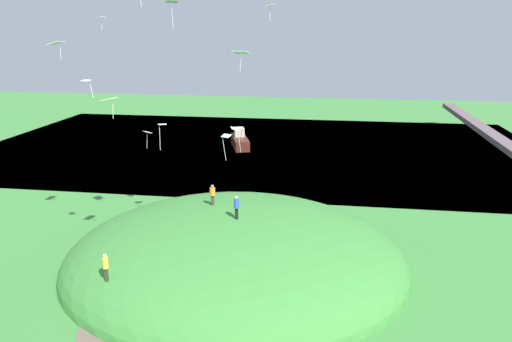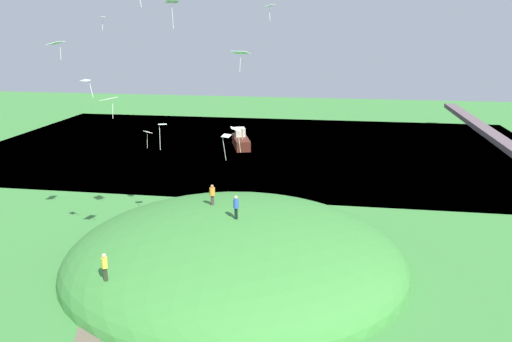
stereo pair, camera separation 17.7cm
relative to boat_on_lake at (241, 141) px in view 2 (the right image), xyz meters
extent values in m
plane|color=#3A7E37|center=(25.23, 2.73, -0.91)|extent=(160.00, 160.00, 0.00)
cube|color=teal|center=(-0.55, 2.73, -1.11)|extent=(47.27, 80.00, 0.40)
ellipsoid|color=#3A8136|center=(36.78, 6.38, -0.91)|extent=(23.62, 25.26, 7.87)
cube|color=#605156|center=(-0.55, 33.25, 2.73)|extent=(42.54, 1.80, 0.70)
cube|color=#491F16|center=(0.13, 0.04, -0.19)|extent=(6.80, 3.84, 1.45)
cube|color=#BBB69C|center=(-0.80, -0.25, 1.16)|extent=(2.08, 1.84, 1.25)
cylinder|color=gray|center=(1.68, 0.53, 1.31)|extent=(0.14, 0.14, 1.56)
cube|color=#3E2F2B|center=(35.11, 4.40, 3.31)|extent=(0.22, 0.26, 0.77)
cylinder|color=orange|center=(35.11, 4.40, 4.00)|extent=(0.56, 0.56, 0.61)
sphere|color=#997451|center=(35.11, 4.40, 4.42)|extent=(0.23, 0.23, 0.23)
cube|color=black|center=(37.87, 6.77, 3.41)|extent=(0.14, 0.22, 0.82)
cylinder|color=#2E51B0|center=(37.87, 6.77, 4.15)|extent=(0.42, 0.42, 0.65)
sphere|color=beige|center=(37.87, 6.77, 4.60)|extent=(0.25, 0.25, 0.25)
cube|color=#313626|center=(44.66, 0.13, 1.70)|extent=(0.12, 0.21, 0.85)
cylinder|color=gold|center=(44.66, 0.13, 2.46)|extent=(0.39, 0.39, 0.67)
sphere|color=beige|center=(44.66, 0.13, 2.93)|extent=(0.26, 0.26, 0.26)
cube|color=white|center=(36.16, 6.88, 14.29)|extent=(1.00, 1.26, 0.25)
cylinder|color=white|center=(36.25, 6.84, 13.51)|extent=(0.14, 0.13, 0.99)
cube|color=silver|center=(32.89, 8.42, 17.41)|extent=(0.86, 0.64, 0.16)
cylinder|color=silver|center=(32.78, 8.37, 16.79)|extent=(0.08, 0.10, 0.85)
cube|color=silver|center=(29.39, 4.30, 7.08)|extent=(0.79, 0.93, 0.21)
cylinder|color=silver|center=(29.41, 4.12, 5.90)|extent=(0.10, 0.32, 1.95)
cube|color=silver|center=(24.43, -8.41, 16.86)|extent=(0.78, 0.82, 0.05)
cylinder|color=silver|center=(24.13, -8.51, 16.16)|extent=(0.12, 0.06, 1.06)
cube|color=white|center=(38.71, -1.60, 11.35)|extent=(1.18, 0.91, 0.18)
cylinder|color=white|center=(38.47, -1.48, 10.54)|extent=(0.13, 0.06, 1.09)
cube|color=silver|center=(32.69, 5.75, 8.37)|extent=(1.22, 0.99, 0.25)
cylinder|color=silver|center=(32.61, 6.04, 7.28)|extent=(0.22, 0.19, 1.65)
cube|color=white|center=(28.85, -0.12, 17.94)|extent=(1.04, 1.19, 0.25)
cylinder|color=white|center=(28.71, -0.18, 16.75)|extent=(0.11, 0.12, 1.88)
cube|color=white|center=(31.94, -0.38, 8.42)|extent=(0.69, 0.81, 0.05)
cylinder|color=white|center=(32.05, -0.62, 7.28)|extent=(0.12, 0.04, 1.94)
cube|color=white|center=(36.67, -6.13, 14.86)|extent=(1.17, 0.82, 0.23)
cylinder|color=white|center=(36.45, -5.98, 14.13)|extent=(0.13, 0.14, 0.88)
cube|color=white|center=(38.83, -3.06, 12.55)|extent=(0.70, 0.77, 0.09)
cylinder|color=white|center=(38.66, -2.79, 11.89)|extent=(0.07, 0.18, 0.99)
cube|color=#F6DBCF|center=(29.06, -2.80, 7.12)|extent=(0.93, 0.94, 0.19)
cylinder|color=#F6DBCF|center=(28.82, -2.97, 6.25)|extent=(0.18, 0.18, 1.34)
camera|label=1|loc=(69.97, 13.04, 15.91)|focal=35.08mm
camera|label=2|loc=(69.94, 13.21, 15.91)|focal=35.08mm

